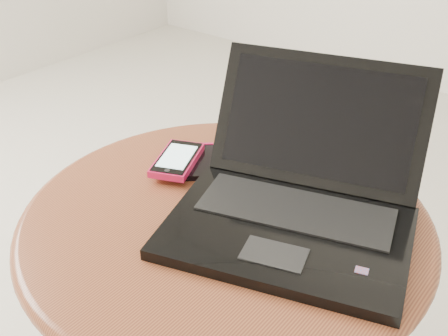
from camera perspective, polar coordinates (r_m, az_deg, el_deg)
The scene contains 4 objects.
table at distance 0.95m, azimuth 0.14°, elevation -9.94°, with size 0.65×0.65×0.51m.
laptop at distance 0.85m, azimuth 7.40°, elevation -3.04°, with size 0.43×0.43×0.21m.
phone_black at distance 1.00m, azimuth -2.78°, elevation 0.72°, with size 0.12×0.13×0.01m.
phone_pink at distance 0.99m, azimuth -4.78°, elevation 0.85°, with size 0.11×0.14×0.01m.
Camera 1 is at (0.37, -0.48, 1.03)m, focal length 45.08 mm.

